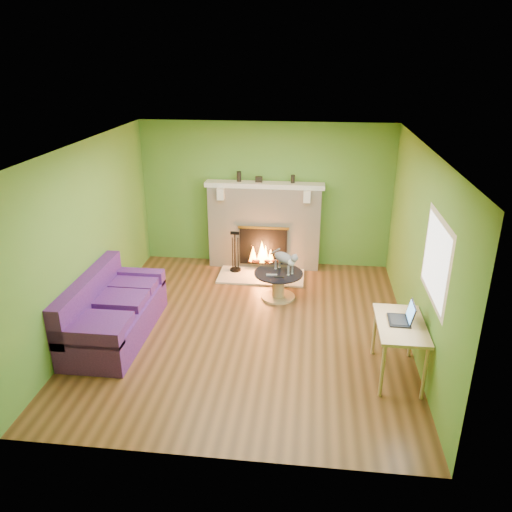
{
  "coord_description": "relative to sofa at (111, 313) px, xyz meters",
  "views": [
    {
      "loc": [
        0.84,
        -6.2,
        3.69
      ],
      "look_at": [
        0.07,
        0.4,
        0.97
      ],
      "focal_mm": 35.0,
      "sensor_mm": 36.0,
      "label": 1
    }
  ],
  "objects": [
    {
      "name": "floor",
      "position": [
        1.86,
        0.38,
        -0.34
      ],
      "size": [
        5.0,
        5.0,
        0.0
      ],
      "primitive_type": "plane",
      "color": "#503017",
      "rests_on": "ground"
    },
    {
      "name": "ceiling",
      "position": [
        1.86,
        0.38,
        2.26
      ],
      "size": [
        5.0,
        5.0,
        0.0
      ],
      "primitive_type": "plane",
      "rotation": [
        3.14,
        0.0,
        0.0
      ],
      "color": "white",
      "rests_on": "wall_back"
    },
    {
      "name": "wall_back",
      "position": [
        1.86,
        2.88,
        0.96
      ],
      "size": [
        5.0,
        0.0,
        5.0
      ],
      "primitive_type": "plane",
      "rotation": [
        1.57,
        0.0,
        0.0
      ],
      "color": "#51852B",
      "rests_on": "floor"
    },
    {
      "name": "wall_front",
      "position": [
        1.86,
        -2.12,
        0.96
      ],
      "size": [
        5.0,
        0.0,
        5.0
      ],
      "primitive_type": "plane",
      "rotation": [
        -1.57,
        0.0,
        0.0
      ],
      "color": "#51852B",
      "rests_on": "floor"
    },
    {
      "name": "wall_left",
      "position": [
        -0.39,
        0.38,
        0.96
      ],
      "size": [
        0.0,
        5.0,
        5.0
      ],
      "primitive_type": "plane",
      "rotation": [
        1.57,
        0.0,
        1.57
      ],
      "color": "#51852B",
      "rests_on": "floor"
    },
    {
      "name": "wall_right",
      "position": [
        4.11,
        0.38,
        0.96
      ],
      "size": [
        0.0,
        5.0,
        5.0
      ],
      "primitive_type": "plane",
      "rotation": [
        1.57,
        0.0,
        -1.57
      ],
      "color": "#51852B",
      "rests_on": "floor"
    },
    {
      "name": "window_frame",
      "position": [
        4.1,
        -0.52,
        1.21
      ],
      "size": [
        0.0,
        1.2,
        1.2
      ],
      "primitive_type": "plane",
      "rotation": [
        1.57,
        0.0,
        -1.57
      ],
      "color": "silver",
      "rests_on": "wall_right"
    },
    {
      "name": "window_pane",
      "position": [
        4.09,
        -0.52,
        1.21
      ],
      "size": [
        0.0,
        1.06,
        1.06
      ],
      "primitive_type": "plane",
      "rotation": [
        1.57,
        0.0,
        -1.57
      ],
      "color": "white",
      "rests_on": "wall_right"
    },
    {
      "name": "fireplace",
      "position": [
        1.86,
        2.7,
        0.43
      ],
      "size": [
        2.1,
        0.46,
        1.58
      ],
      "color": "beige",
      "rests_on": "floor"
    },
    {
      "name": "hearth",
      "position": [
        1.86,
        2.18,
        -0.32
      ],
      "size": [
        1.5,
        0.75,
        0.03
      ],
      "primitive_type": "cube",
      "color": "beige",
      "rests_on": "floor"
    },
    {
      "name": "mantel",
      "position": [
        1.86,
        2.68,
        1.2
      ],
      "size": [
        2.1,
        0.28,
        0.08
      ],
      "primitive_type": "cube",
      "color": "beige",
      "rests_on": "fireplace"
    },
    {
      "name": "sofa",
      "position": [
        0.0,
        0.0,
        0.0
      ],
      "size": [
        0.89,
        1.95,
        0.88
      ],
      "color": "#3F175A",
      "rests_on": "floor"
    },
    {
      "name": "coffee_table",
      "position": [
        2.22,
        1.41,
        -0.09
      ],
      "size": [
        0.78,
        0.78,
        0.44
      ],
      "color": "tan",
      "rests_on": "floor"
    },
    {
      "name": "desk",
      "position": [
        3.81,
        -0.51,
        0.29
      ],
      "size": [
        0.56,
        0.97,
        0.72
      ],
      "color": "tan",
      "rests_on": "floor"
    },
    {
      "name": "cat",
      "position": [
        2.3,
        1.46,
        0.29
      ],
      "size": [
        0.59,
        0.59,
        0.38
      ],
      "primitive_type": null,
      "rotation": [
        0.0,
        0.0,
        0.79
      ],
      "color": "slate",
      "rests_on": "coffee_table"
    },
    {
      "name": "remote_silver",
      "position": [
        2.12,
        1.29,
        0.11
      ],
      "size": [
        0.17,
        0.05,
        0.02
      ],
      "primitive_type": "cube",
      "rotation": [
        0.0,
        0.0,
        0.04
      ],
      "color": "gray",
      "rests_on": "coffee_table"
    },
    {
      "name": "remote_black",
      "position": [
        2.24,
        1.23,
        0.11
      ],
      "size": [
        0.16,
        0.05,
        0.02
      ],
      "primitive_type": "cube",
      "rotation": [
        0.0,
        0.0,
        0.07
      ],
      "color": "black",
      "rests_on": "coffee_table"
    },
    {
      "name": "laptop",
      "position": [
        3.79,
        -0.46,
        0.5
      ],
      "size": [
        0.29,
        0.33,
        0.25
      ],
      "primitive_type": null,
      "rotation": [
        0.0,
        0.0,
        -0.02
      ],
      "color": "black",
      "rests_on": "desk"
    },
    {
      "name": "fire_tools",
      "position": [
        1.37,
        2.33,
        0.06
      ],
      "size": [
        0.2,
        0.2,
        0.75
      ],
      "primitive_type": null,
      "color": "black",
      "rests_on": "hearth"
    },
    {
      "name": "mantel_vase_left",
      "position": [
        1.4,
        2.71,
        1.33
      ],
      "size": [
        0.08,
        0.08,
        0.18
      ],
      "primitive_type": "cylinder",
      "color": "black",
      "rests_on": "mantel"
    },
    {
      "name": "mantel_vase_right",
      "position": [
        2.35,
        2.71,
        1.31
      ],
      "size": [
        0.07,
        0.07,
        0.14
      ],
      "primitive_type": "cylinder",
      "color": "black",
      "rests_on": "mantel"
    },
    {
      "name": "mantel_box",
      "position": [
        1.75,
        2.71,
        1.29
      ],
      "size": [
        0.12,
        0.08,
        0.1
      ],
      "primitive_type": "cube",
      "color": "black",
      "rests_on": "mantel"
    }
  ]
}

